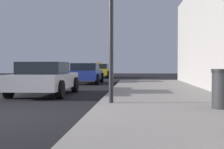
# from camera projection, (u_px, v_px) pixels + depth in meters

# --- Properties ---
(ground_plane) EXTENTS (80.00, 80.00, 0.00)m
(ground_plane) POSITION_uv_depth(u_px,v_px,m) (1.00, 117.00, 7.61)
(ground_plane) COLOR black
(sidewalk) EXTENTS (4.00, 32.00, 0.15)m
(sidewalk) POSITION_uv_depth(u_px,v_px,m) (181.00, 115.00, 7.33)
(sidewalk) COLOR gray
(sidewalk) RESTS_ON ground_plane
(trash_bin) EXTENTS (0.56, 0.56, 0.91)m
(trash_bin) POSITION_uv_depth(u_px,v_px,m) (224.00, 89.00, 7.87)
(trash_bin) COLOR black
(trash_bin) RESTS_ON sidewalk
(car_silver) EXTENTS (2.02, 4.40, 1.27)m
(car_silver) POSITION_uv_depth(u_px,v_px,m) (45.00, 78.00, 13.02)
(car_silver) COLOR #B7B7BF
(car_silver) RESTS_ON ground_plane
(car_blue) EXTENTS (1.96, 4.20, 1.27)m
(car_blue) POSITION_uv_depth(u_px,v_px,m) (86.00, 73.00, 21.30)
(car_blue) COLOR #233899
(car_blue) RESTS_ON ground_plane
(car_yellow) EXTENTS (1.98, 4.34, 1.43)m
(car_yellow) POSITION_uv_depth(u_px,v_px,m) (99.00, 71.00, 31.10)
(car_yellow) COLOR yellow
(car_yellow) RESTS_ON ground_plane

